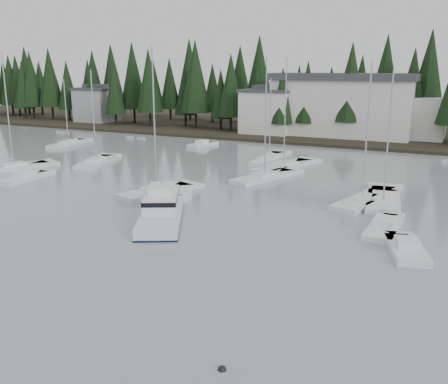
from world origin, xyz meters
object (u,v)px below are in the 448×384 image
object	(u,v)px
house_far_west	(97,104)
harbor_inn	(355,106)
sailboat_3	(264,178)
sailboat_13	(284,168)
runabout_1	(384,229)
runabout_3	(202,145)
house_west	(268,111)
sailboat_1	(14,168)
runabout_0	(25,179)
sailboat_4	(96,163)
cabin_cruiser_center	(162,212)
sailboat_5	(383,202)
sailboat_8	(157,193)
sailboat_2	(269,160)
sailboat_10	(69,145)
sailboat_12	(362,203)
runabout_4	(406,251)

from	to	relation	value
house_far_west	harbor_inn	distance (m)	57.07
sailboat_3	sailboat_13	size ratio (longest dim) A/B	1.00
runabout_1	runabout_3	world-z (taller)	same
house_west	sailboat_1	distance (m)	46.93
house_far_west	runabout_0	bearing A→B (deg)	-57.75
runabout_0	house_west	bearing A→B (deg)	-16.89
sailboat_3	sailboat_4	distance (m)	23.51
cabin_cruiser_center	sailboat_1	bearing A→B (deg)	42.81
house_west	sailboat_5	world-z (taller)	sailboat_5
sailboat_13	sailboat_3	bearing A→B (deg)	-164.10
house_far_west	sailboat_1	bearing A→B (deg)	-61.23
harbor_inn	runabout_0	world-z (taller)	harbor_inn
harbor_inn	sailboat_8	distance (m)	50.57
house_west	sailboat_3	world-z (taller)	sailboat_3
runabout_0	runabout_3	size ratio (longest dim) A/B	1.22
runabout_3	runabout_0	bearing A→B (deg)	178.95
sailboat_2	sailboat_5	world-z (taller)	sailboat_5
runabout_3	house_west	bearing A→B (deg)	-6.01
sailboat_3	sailboat_10	distance (m)	39.60
sailboat_12	runabout_3	size ratio (longest dim) A/B	2.41
house_far_west	runabout_1	bearing A→B (deg)	-35.23
sailboat_4	sailboat_5	size ratio (longest dim) A/B	0.99
sailboat_5	runabout_1	bearing A→B (deg)	-178.98
sailboat_4	runabout_3	world-z (taller)	sailboat_4
harbor_inn	runabout_4	bearing A→B (deg)	-74.12
sailboat_2	sailboat_8	bearing A→B (deg)	165.51
house_west	runabout_4	size ratio (longest dim) A/B	1.63
house_far_west	sailboat_4	size ratio (longest dim) A/B	0.67
sailboat_13	runabout_0	xyz separation A→B (m)	(-23.99, -19.54, 0.06)
harbor_inn	house_far_west	bearing A→B (deg)	-178.65
runabout_1	runabout_4	xyz separation A→B (m)	(2.19, -4.29, 0.00)
house_far_west	sailboat_4	xyz separation A→B (m)	(31.87, -38.00, -4.34)
sailboat_10	cabin_cruiser_center	bearing A→B (deg)	-138.52
sailboat_13	sailboat_12	bearing A→B (deg)	-121.41
sailboat_10	sailboat_5	bearing A→B (deg)	-115.97
sailboat_2	runabout_1	xyz separation A→B (m)	(19.08, -24.29, 0.08)
cabin_cruiser_center	runabout_3	distance (m)	40.10
sailboat_1	sailboat_3	world-z (taller)	sailboat_1
sailboat_3	harbor_inn	bearing A→B (deg)	15.23
sailboat_4	sailboat_13	xyz separation A→B (m)	(23.29, 8.13, -0.00)
house_west	harbor_inn	bearing A→B (deg)	12.52
house_far_west	cabin_cruiser_center	distance (m)	77.04
sailboat_1	sailboat_12	bearing A→B (deg)	-64.14
sailboat_5	runabout_0	distance (m)	38.91
cabin_cruiser_center	house_west	bearing A→B (deg)	-16.03
sailboat_1	sailboat_4	distance (m)	10.18
cabin_cruiser_center	sailboat_2	size ratio (longest dim) A/B	0.94
house_far_west	sailboat_8	distance (m)	68.25
house_west	cabin_cruiser_center	xyz separation A→B (m)	(11.51, -53.30, -3.97)
sailboat_4	sailboat_12	xyz separation A→B (m)	(35.63, -4.54, 0.01)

